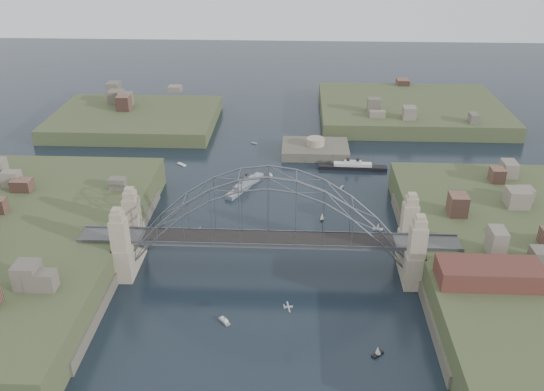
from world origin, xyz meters
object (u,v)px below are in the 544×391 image
Objects in this scene: naval_cruiser_far at (205,130)px; ocean_liner at (353,167)px; bridge at (268,223)px; wharf_shed at (490,274)px; naval_cruiser_near at (245,185)px; fort_island at (315,154)px.

naval_cruiser_far is 60.37m from ocean_liner.
ocean_liner is at bearing -31.44° from naval_cruiser_far.
wharf_shed is (44.00, -14.00, -2.32)m from bridge.
wharf_shed is 1.14× the size of naval_cruiser_near.
fort_island is 44.37m from naval_cruiser_far.
ocean_liner is (32.61, 14.95, -0.04)m from naval_cruiser_near.
wharf_shed reaches higher than fort_island.
fort_island is 34.56m from naval_cruiser_near.
naval_cruiser_far is at bearing 148.56° from ocean_liner.
ocean_liner is at bearing 24.64° from naval_cruiser_near.
naval_cruiser_far is at bearing 107.45° from bridge.
wharf_shed is 75.07m from ocean_liner.
ocean_liner is (11.48, -12.37, 1.15)m from fort_island.
wharf_shed is at bearing -17.65° from bridge.
bridge is at bearing -77.93° from naval_cruiser_near.
fort_island is 1.26× the size of naval_cruiser_near.
fort_island reaches higher than naval_cruiser_near.
naval_cruiser_near is at bearing -127.70° from fort_island.
naval_cruiser_near reaches higher than naval_cruiser_far.
bridge is 3.92× the size of ocean_liner.
fort_island reaches higher than ocean_liner.
ocean_liner is at bearing -47.13° from fort_island.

